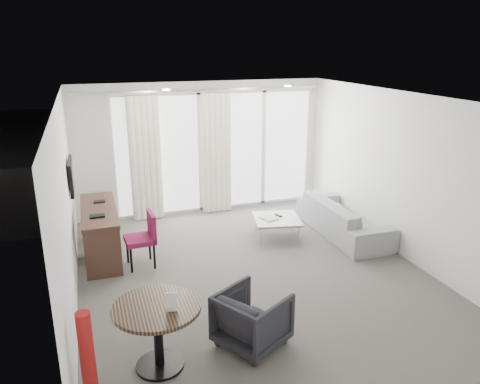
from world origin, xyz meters
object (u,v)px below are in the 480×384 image
object	(u,v)px
desk_chair	(140,240)
rattan_chair_a	(226,172)
rattan_chair_b	(246,166)
tub_armchair	(252,319)
coffee_table	(277,227)
desk	(101,233)
round_table	(158,337)
sofa	(343,217)
red_lamp	(88,365)

from	to	relation	value
desk_chair	rattan_chair_a	bearing A→B (deg)	50.57
rattan_chair_a	rattan_chair_b	world-z (taller)	rattan_chair_a
tub_armchair	coffee_table	xyz separation A→B (m)	(1.47, 2.78, -0.15)
desk	round_table	size ratio (longest dim) A/B	1.87
desk	rattan_chair_b	size ratio (longest dim) A/B	2.27
coffee_table	rattan_chair_b	xyz separation A→B (m)	(0.66, 3.55, 0.20)
coffee_table	sofa	distance (m)	1.22
desk	rattan_chair_b	bearing A→B (deg)	42.78
desk	red_lamp	distance (m)	3.52
sofa	rattan_chair_b	distance (m)	3.83
tub_armchair	rattan_chair_b	size ratio (longest dim) A/B	0.94
sofa	round_table	bearing A→B (deg)	124.91
rattan_chair_b	coffee_table	bearing A→B (deg)	-99.64
desk_chair	rattan_chair_a	xyz separation A→B (m)	(2.37, 3.26, 0.03)
red_lamp	sofa	bearing A→B (deg)	34.89
rattan_chair_b	desk	bearing A→B (deg)	-136.36
desk	desk_chair	bearing A→B (deg)	-45.58
desk_chair	tub_armchair	bearing A→B (deg)	-71.68
desk_chair	round_table	xyz separation A→B (m)	(-0.11, -2.46, -0.06)
tub_armchair	sofa	xyz separation A→B (m)	(2.65, 2.54, -0.01)
red_lamp	desk_chair	bearing A→B (deg)	74.70
round_table	rattan_chair_a	size ratio (longest dim) A/B	1.01
red_lamp	round_table	bearing A→B (deg)	34.82
round_table	red_lamp	size ratio (longest dim) A/B	0.85
desk_chair	sofa	xyz separation A→B (m)	(3.61, 0.14, -0.11)
sofa	rattan_chair_a	distance (m)	3.37
desk	coffee_table	distance (m)	2.99
desk	tub_armchair	distance (m)	3.33
round_table	rattan_chair_b	size ratio (longest dim) A/B	1.21
sofa	rattan_chair_b	size ratio (longest dim) A/B	2.83
desk	sofa	distance (m)	4.19
tub_armchair	coffee_table	size ratio (longest dim) A/B	0.91
desk	coffee_table	xyz separation A→B (m)	(2.98, -0.18, -0.23)
desk	desk_chair	xyz separation A→B (m)	(0.55, -0.56, 0.02)
desk_chair	rattan_chair_a	size ratio (longest dim) A/B	0.94
tub_armchair	rattan_chair_b	bearing A→B (deg)	-49.30
tub_armchair	rattan_chair_a	world-z (taller)	rattan_chair_a
desk_chair	red_lamp	xyz separation A→B (m)	(-0.81, -2.94, 0.11)
red_lamp	sofa	distance (m)	5.39
round_table	sofa	xyz separation A→B (m)	(3.72, 2.60, -0.05)
red_lamp	rattan_chair_b	world-z (taller)	red_lamp
sofa	rattan_chair_a	bearing A→B (deg)	21.62
sofa	coffee_table	bearing A→B (deg)	78.31
coffee_table	rattan_chair_a	size ratio (longest dim) A/B	0.86
desk	red_lamp	xyz separation A→B (m)	(-0.25, -3.51, 0.14)
coffee_table	rattan_chair_b	size ratio (longest dim) A/B	1.04
desk_chair	round_table	size ratio (longest dim) A/B	0.93
red_lamp	desk	bearing A→B (deg)	85.90
tub_armchair	sofa	distance (m)	3.67
coffee_table	sofa	bearing A→B (deg)	-11.69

